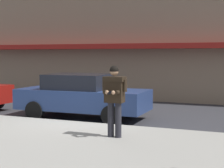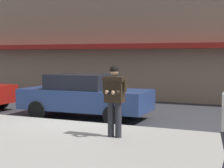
{
  "view_description": "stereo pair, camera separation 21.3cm",
  "coord_description": "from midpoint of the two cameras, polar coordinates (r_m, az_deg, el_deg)",
  "views": [
    {
      "loc": [
        5.54,
        -10.39,
        2.23
      ],
      "look_at": [
        1.96,
        -1.91,
        1.49
      ],
      "focal_mm": 60.0,
      "sensor_mm": 36.0,
      "label": 1
    },
    {
      "loc": [
        5.73,
        -10.31,
        2.23
      ],
      "look_at": [
        1.96,
        -1.91,
        1.49
      ],
      "focal_mm": 60.0,
      "sensor_mm": 36.0,
      "label": 2
    }
  ],
  "objects": [
    {
      "name": "man_texting_on_phone",
      "position": [
        9.33,
        -0.29,
        -1.43
      ],
      "size": [
        0.65,
        0.59,
        1.81
      ],
      "color": "#23232B",
      "rests_on": "sidewalk"
    },
    {
      "name": "parked_sedan_mid",
      "position": [
        13.0,
        -5.09,
        -1.79
      ],
      "size": [
        4.55,
        2.02,
        1.54
      ],
      "color": "navy",
      "rests_on": "ground"
    },
    {
      "name": "sidewalk",
      "position": [
        9.08,
        -8.69,
        -9.22
      ],
      "size": [
        32.0,
        5.3,
        0.14
      ],
      "primitive_type": "cube",
      "color": "#99968E",
      "rests_on": "ground"
    },
    {
      "name": "ground_plane",
      "position": [
        12.0,
        -5.61,
        -6.15
      ],
      "size": [
        80.0,
        80.0,
        0.0
      ],
      "primitive_type": "plane",
      "color": "#333338"
    },
    {
      "name": "curb_paint_line",
      "position": [
        11.6,
        -1.12,
        -6.48
      ],
      "size": [
        28.0,
        0.12,
        0.01
      ],
      "primitive_type": "cube",
      "color": "silver",
      "rests_on": "ground"
    }
  ]
}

